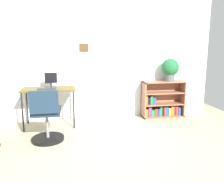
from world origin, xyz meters
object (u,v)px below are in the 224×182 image
at_px(keyboard, 47,89).
at_px(potted_plant_on_shelf, 170,68).
at_px(bookshelf_low, 162,101).
at_px(desk, 49,92).
at_px(office_chair, 46,119).
at_px(monitor, 51,81).

distance_m(keyboard, potted_plant_on_shelf, 2.55).
distance_m(bookshelf_low, potted_plant_on_shelf, 0.74).
height_order(keyboard, potted_plant_on_shelf, potted_plant_on_shelf).
height_order(desk, potted_plant_on_shelf, potted_plant_on_shelf).
bearing_deg(office_chair, keyboard, 94.14).
height_order(desk, office_chair, office_chair).
height_order(desk, bookshelf_low, bookshelf_low).
bearing_deg(bookshelf_low, office_chair, -156.63).
relative_size(desk, monitor, 3.44).
bearing_deg(potted_plant_on_shelf, bookshelf_low, 160.43).
bearing_deg(bookshelf_low, monitor, -175.80).
xyz_separation_m(monitor, office_chair, (-0.02, -0.84, -0.49)).
xyz_separation_m(desk, potted_plant_on_shelf, (2.49, 0.18, 0.39)).
xyz_separation_m(office_chair, potted_plant_on_shelf, (2.47, 0.96, 0.68)).
relative_size(monitor, keyboard, 0.88).
bearing_deg(keyboard, desk, 78.00).
bearing_deg(keyboard, potted_plant_on_shelf, 6.85).
xyz_separation_m(monitor, keyboard, (-0.07, -0.18, -0.12)).
xyz_separation_m(keyboard, bookshelf_low, (2.38, 0.35, -0.41)).
height_order(office_chair, bookshelf_low, office_chair).
height_order(desk, monitor, monitor).
relative_size(desk, keyboard, 3.04).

